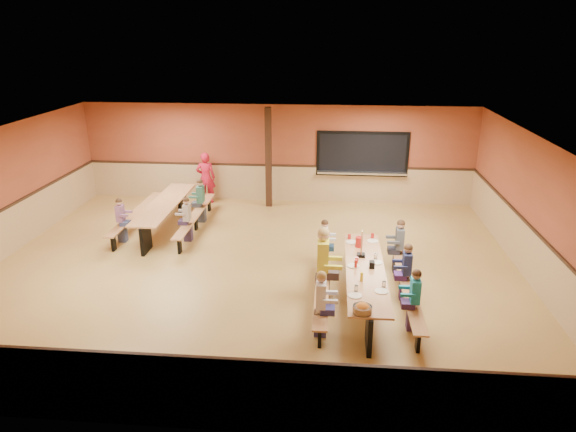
{
  "coord_description": "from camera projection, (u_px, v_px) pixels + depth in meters",
  "views": [
    {
      "loc": [
        1.69,
        -10.42,
        5.12
      ],
      "look_at": [
        0.74,
        0.39,
        1.15
      ],
      "focal_mm": 32.0,
      "sensor_mm": 36.0,
      "label": 1
    }
  ],
  "objects": [
    {
      "name": "seated_child_white_left",
      "position": [
        321.0,
        304.0,
        8.93
      ],
      "size": [
        0.37,
        0.31,
        1.22
      ],
      "primitive_type": null,
      "color": "white",
      "rests_on": "ground"
    },
    {
      "name": "seated_child_teal_right",
      "position": [
        414.0,
        300.0,
        9.1
      ],
      "size": [
        0.35,
        0.29,
        1.17
      ],
      "primitive_type": null,
      "color": "teal",
      "rests_on": "ground"
    },
    {
      "name": "table_paddle",
      "position": [
        361.0,
        250.0,
        10.44
      ],
      "size": [
        0.16,
        0.16,
        0.56
      ],
      "color": "black",
      "rests_on": "cafeteria_table_main"
    },
    {
      "name": "ground",
      "position": [
        254.0,
        268.0,
        11.64
      ],
      "size": [
        12.0,
        12.0,
        0.0
      ],
      "primitive_type": "plane",
      "color": "olive",
      "rests_on": "ground"
    },
    {
      "name": "structural_post",
      "position": [
        268.0,
        158.0,
        15.26
      ],
      "size": [
        0.18,
        0.18,
        3.0
      ],
      "primitive_type": "cube",
      "color": "black",
      "rests_on": "ground"
    },
    {
      "name": "cafeteria_table_main",
      "position": [
        365.0,
        279.0,
        10.02
      ],
      "size": [
        1.91,
        3.7,
        0.74
      ],
      "color": "#AD7344",
      "rests_on": "ground"
    },
    {
      "name": "seated_child_tan_sec",
      "position": [
        187.0,
        220.0,
        12.99
      ],
      "size": [
        0.33,
        0.27,
        1.14
      ],
      "primitive_type": null,
      "color": "#A59587",
      "rests_on": "ground"
    },
    {
      "name": "kitchen_pass_through",
      "position": [
        362.0,
        156.0,
        15.56
      ],
      "size": [
        2.78,
        0.28,
        1.38
      ],
      "color": "black",
      "rests_on": "ground"
    },
    {
      "name": "place_settings",
      "position": [
        365.0,
        266.0,
        9.92
      ],
      "size": [
        0.65,
        3.3,
        0.11
      ],
      "primitive_type": null,
      "color": "beige",
      "rests_on": "cafeteria_table_main"
    },
    {
      "name": "seated_child_navy_right",
      "position": [
        406.0,
        272.0,
        10.14
      ],
      "size": [
        0.35,
        0.29,
        1.18
      ],
      "primitive_type": null,
      "color": "#1E254D",
      "rests_on": "ground"
    },
    {
      "name": "chip_bowl",
      "position": [
        362.0,
        309.0,
        8.38
      ],
      "size": [
        0.32,
        0.32,
        0.15
      ],
      "primitive_type": null,
      "color": "orange",
      "rests_on": "cafeteria_table_main"
    },
    {
      "name": "seated_child_purple_sec",
      "position": [
        121.0,
        221.0,
        12.93
      ],
      "size": [
        0.33,
        0.27,
        1.14
      ],
      "primitive_type": null,
      "color": "#825276",
      "rests_on": "ground"
    },
    {
      "name": "napkin_dispenser",
      "position": [
        372.0,
        265.0,
        9.97
      ],
      "size": [
        0.1,
        0.14,
        0.13
      ],
      "primitive_type": "cube",
      "color": "black",
      "rests_on": "cafeteria_table_main"
    },
    {
      "name": "room_envelope",
      "position": [
        254.0,
        240.0,
        11.41
      ],
      "size": [
        12.04,
        10.04,
        3.02
      ],
      "color": "brown",
      "rests_on": "ground"
    },
    {
      "name": "condiment_mustard",
      "position": [
        362.0,
        277.0,
        9.44
      ],
      "size": [
        0.06,
        0.06,
        0.17
      ],
      "primitive_type": "cylinder",
      "color": "yellow",
      "rests_on": "cafeteria_table_main"
    },
    {
      "name": "punch_pitcher",
      "position": [
        359.0,
        242.0,
        10.91
      ],
      "size": [
        0.16,
        0.16,
        0.22
      ],
      "primitive_type": "cylinder",
      "color": "#B21B17",
      "rests_on": "cafeteria_table_main"
    },
    {
      "name": "seated_adult_yellow",
      "position": [
        323.0,
        264.0,
        10.18
      ],
      "size": [
        0.49,
        0.4,
        1.47
      ],
      "primitive_type": null,
      "color": "yellow",
      "rests_on": "ground"
    },
    {
      "name": "cafeteria_table_second",
      "position": [
        165.0,
        210.0,
        13.79
      ],
      "size": [
        1.91,
        3.7,
        0.74
      ],
      "color": "#AD7344",
      "rests_on": "ground"
    },
    {
      "name": "seated_child_grey_left",
      "position": [
        324.0,
        244.0,
        11.49
      ],
      "size": [
        0.34,
        0.27,
        1.14
      ],
      "primitive_type": null,
      "color": "white",
      "rests_on": "ground"
    },
    {
      "name": "seated_child_char_right",
      "position": [
        399.0,
        246.0,
        11.3
      ],
      "size": [
        0.37,
        0.3,
        1.21
      ],
      "primitive_type": null,
      "color": "#484C51",
      "rests_on": "ground"
    },
    {
      "name": "standing_woman",
      "position": [
        206.0,
        178.0,
        15.81
      ],
      "size": [
        0.63,
        0.46,
        1.59
      ],
      "primitive_type": "imported",
      "rotation": [
        0.0,
        0.0,
        3.29
      ],
      "color": "#B7142C",
      "rests_on": "ground"
    },
    {
      "name": "seated_child_green_sec",
      "position": [
        201.0,
        201.0,
        14.29
      ],
      "size": [
        0.37,
        0.3,
        1.21
      ],
      "primitive_type": null,
      "color": "#346C5A",
      "rests_on": "ground"
    },
    {
      "name": "condiment_ketchup",
      "position": [
        356.0,
        264.0,
        9.95
      ],
      "size": [
        0.06,
        0.06,
        0.17
      ],
      "primitive_type": "cylinder",
      "color": "#B2140F",
      "rests_on": "cafeteria_table_main"
    }
  ]
}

